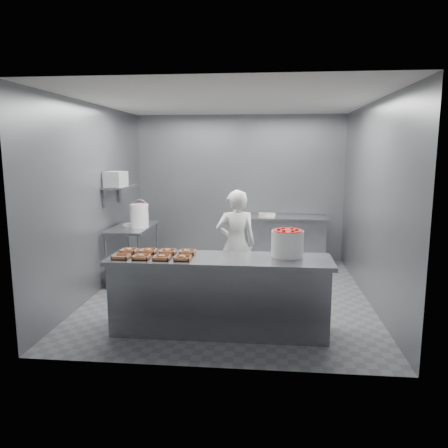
# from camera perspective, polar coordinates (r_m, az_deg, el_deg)

# --- Properties ---
(floor) EXTENTS (4.50, 4.50, 0.00)m
(floor) POSITION_cam_1_polar(r_m,az_deg,el_deg) (6.62, 0.71, -9.14)
(floor) COLOR #4C4C51
(floor) RESTS_ON ground
(ceiling) EXTENTS (4.50, 4.50, 0.00)m
(ceiling) POSITION_cam_1_polar(r_m,az_deg,el_deg) (6.31, 0.77, 15.72)
(ceiling) COLOR white
(ceiling) RESTS_ON wall_back
(wall_back) EXTENTS (4.00, 0.04, 2.80)m
(wall_back) POSITION_cam_1_polar(r_m,az_deg,el_deg) (8.55, 2.06, 4.72)
(wall_back) COLOR slate
(wall_back) RESTS_ON ground
(wall_left) EXTENTS (0.04, 4.50, 2.80)m
(wall_left) POSITION_cam_1_polar(r_m,az_deg,el_deg) (6.79, -16.36, 3.06)
(wall_left) COLOR slate
(wall_left) RESTS_ON ground
(wall_right) EXTENTS (0.04, 4.50, 2.80)m
(wall_right) POSITION_cam_1_polar(r_m,az_deg,el_deg) (6.46, 18.73, 2.62)
(wall_right) COLOR slate
(wall_right) RESTS_ON ground
(service_counter) EXTENTS (2.60, 0.70, 0.90)m
(service_counter) POSITION_cam_1_polar(r_m,az_deg,el_deg) (5.21, -0.59, -9.17)
(service_counter) COLOR slate
(service_counter) RESTS_ON ground
(prep_table) EXTENTS (0.60, 1.20, 0.90)m
(prep_table) POSITION_cam_1_polar(r_m,az_deg,el_deg) (7.35, -11.79, -2.65)
(prep_table) COLOR slate
(prep_table) RESTS_ON ground
(back_counter) EXTENTS (1.50, 0.60, 0.90)m
(back_counter) POSITION_cam_1_polar(r_m,az_deg,el_deg) (8.33, 8.06, -2.09)
(back_counter) COLOR slate
(back_counter) RESTS_ON ground
(wall_shelf) EXTENTS (0.35, 0.90, 0.03)m
(wall_shelf) POSITION_cam_1_polar(r_m,az_deg,el_deg) (7.27, -13.33, 4.79)
(wall_shelf) COLOR slate
(wall_shelf) RESTS_ON wall_left
(tray_0) EXTENTS (0.19, 0.18, 0.04)m
(tray_0) POSITION_cam_1_polar(r_m,az_deg,el_deg) (5.18, -13.27, -4.16)
(tray_0) COLOR tan
(tray_0) RESTS_ON service_counter
(tray_1) EXTENTS (0.19, 0.18, 0.06)m
(tray_1) POSITION_cam_1_polar(r_m,az_deg,el_deg) (5.11, -10.75, -4.23)
(tray_1) COLOR tan
(tray_1) RESTS_ON service_counter
(tray_2) EXTENTS (0.19, 0.18, 0.06)m
(tray_2) POSITION_cam_1_polar(r_m,az_deg,el_deg) (5.04, -8.12, -4.32)
(tray_2) COLOR tan
(tray_2) RESTS_ON service_counter
(tray_3) EXTENTS (0.19, 0.18, 0.06)m
(tray_3) POSITION_cam_1_polar(r_m,az_deg,el_deg) (4.99, -5.44, -4.41)
(tray_3) COLOR tan
(tray_3) RESTS_ON service_counter
(tray_4) EXTENTS (0.19, 0.18, 0.06)m
(tray_4) POSITION_cam_1_polar(r_m,az_deg,el_deg) (5.45, -12.30, -3.40)
(tray_4) COLOR tan
(tray_4) RESTS_ON service_counter
(tray_5) EXTENTS (0.19, 0.18, 0.06)m
(tray_5) POSITION_cam_1_polar(r_m,az_deg,el_deg) (5.38, -9.86, -3.49)
(tray_5) COLOR tan
(tray_5) RESTS_ON service_counter
(tray_6) EXTENTS (0.19, 0.18, 0.06)m
(tray_6) POSITION_cam_1_polar(r_m,az_deg,el_deg) (5.32, -7.37, -3.57)
(tray_6) COLOR tan
(tray_6) RESTS_ON service_counter
(tray_7) EXTENTS (0.19, 0.18, 0.06)m
(tray_7) POSITION_cam_1_polar(r_m,az_deg,el_deg) (5.27, -4.82, -3.64)
(tray_7) COLOR tan
(tray_7) RESTS_ON service_counter
(worker) EXTENTS (0.64, 0.50, 1.58)m
(worker) POSITION_cam_1_polar(r_m,az_deg,el_deg) (6.30, 1.58, -2.67)
(worker) COLOR white
(worker) RESTS_ON ground
(strawberry_tub) EXTENTS (0.38, 0.38, 0.31)m
(strawberry_tub) POSITION_cam_1_polar(r_m,az_deg,el_deg) (5.16, 8.28, -2.38)
(strawberry_tub) COLOR white
(strawberry_tub) RESTS_ON service_counter
(glaze_bucket) EXTENTS (0.31, 0.29, 0.45)m
(glaze_bucket) POSITION_cam_1_polar(r_m,az_deg,el_deg) (7.17, -11.00, 1.15)
(glaze_bucket) COLOR white
(glaze_bucket) RESTS_ON prep_table
(bucket_lid) EXTENTS (0.36, 0.36, 0.02)m
(bucket_lid) POSITION_cam_1_polar(r_m,az_deg,el_deg) (7.36, -11.92, -0.11)
(bucket_lid) COLOR white
(bucket_lid) RESTS_ON prep_table
(rag) EXTENTS (0.16, 0.15, 0.02)m
(rag) POSITION_cam_1_polar(r_m,az_deg,el_deg) (7.42, -11.18, -0.03)
(rag) COLOR #CCB28C
(rag) RESTS_ON prep_table
(appliance) EXTENTS (0.32, 0.36, 0.24)m
(appliance) POSITION_cam_1_polar(r_m,az_deg,el_deg) (7.04, -13.97, 5.71)
(appliance) COLOR gray
(appliance) RESTS_ON wall_shelf
(paper_stack) EXTENTS (0.31, 0.23, 0.06)m
(paper_stack) POSITION_cam_1_polar(r_m,az_deg,el_deg) (8.24, 5.64, 1.20)
(paper_stack) COLOR silver
(paper_stack) RESTS_ON back_counter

